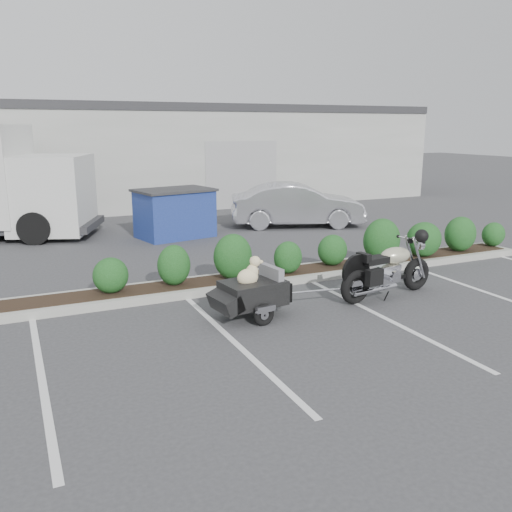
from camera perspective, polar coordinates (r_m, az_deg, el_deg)
name	(u,v)px	position (r m, az deg, el deg)	size (l,w,h in m)	color
ground	(303,316)	(9.29, 5.00, -6.34)	(90.00, 90.00, 0.00)	#38383A
planter_kerb	(293,274)	(11.56, 3.96, -1.93)	(12.00, 1.00, 0.15)	#9E9E93
building	(113,153)	(24.99, -14.80, 10.42)	(26.00, 10.00, 4.00)	#9EA099
motorcycle	(388,270)	(10.43, 13.74, -1.49)	(2.25, 0.86, 1.29)	black
pet_trailer	(252,292)	(9.05, -0.40, -3.80)	(1.81, 1.03, 1.07)	black
sedan	(297,205)	(17.46, 4.38, 5.38)	(1.47, 4.21, 1.39)	silver
dumpster	(175,213)	(15.87, -8.55, 4.52)	(2.39, 1.87, 1.40)	navy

